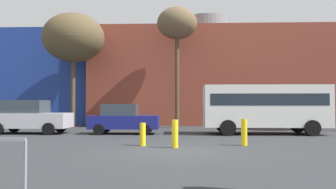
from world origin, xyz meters
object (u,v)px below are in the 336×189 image
object	(u,v)px
bare_tree_0	(177,25)
bollard_yellow_2	(175,134)
parked_car_1	(29,117)
white_bus	(265,105)
parked_car_2	(123,119)
bare_tree_2	(74,38)
bollard_yellow_1	(143,134)
bollard_yellow_0	(244,132)

from	to	relation	value
bare_tree_0	bollard_yellow_2	xyz separation A→B (m)	(0.08, -12.09, -6.95)
parked_car_1	bare_tree_0	size ratio (longest dim) A/B	0.50
white_bus	bare_tree_0	bearing A→B (deg)	132.23
parked_car_2	bare_tree_2	distance (m)	9.26
parked_car_1	white_bus	bearing A→B (deg)	0.58
parked_car_2	bare_tree_0	bearing A→B (deg)	62.15
bare_tree_2	bollard_yellow_1	world-z (taller)	bare_tree_2
bollard_yellow_2	bare_tree_0	bearing A→B (deg)	90.38
white_bus	bare_tree_0	world-z (taller)	bare_tree_0
parked_car_2	bare_tree_2	bearing A→B (deg)	129.53
bollard_yellow_1	bollard_yellow_2	bearing A→B (deg)	-25.89
parked_car_1	bare_tree_0	xyz separation A→B (m)	(8.37, 5.62, 6.53)
bollard_yellow_1	parked_car_2	bearing A→B (deg)	106.68
bare_tree_2	bollard_yellow_1	xyz separation A→B (m)	(6.39, -11.46, -6.10)
white_bus	bollard_yellow_1	bearing A→B (deg)	-136.09
parked_car_2	bollard_yellow_0	distance (m)	8.09
parked_car_2	white_bus	xyz separation A→B (m)	(7.95, 0.13, 0.78)
bare_tree_2	bare_tree_0	bearing A→B (deg)	0.01
bollard_yellow_0	bollard_yellow_1	xyz separation A→B (m)	(-4.05, -0.20, -0.08)
parked_car_2	bollard_yellow_2	bearing A→B (deg)	-64.75
bare_tree_0	bollard_yellow_0	xyz separation A→B (m)	(2.83, -11.26, -6.95)
bare_tree_2	parked_car_2	bearing A→B (deg)	-50.47
bollard_yellow_2	parked_car_1	bearing A→B (deg)	142.56
bare_tree_2	bollard_yellow_1	bearing A→B (deg)	-60.86
parked_car_1	bare_tree_2	size ratio (longest dim) A/B	0.52
parked_car_1	bollard_yellow_2	xyz separation A→B (m)	(8.45, -6.47, -0.42)
white_bus	bollard_yellow_2	world-z (taller)	white_bus
parked_car_2	bollard_yellow_0	bearing A→B (deg)	-44.22
parked_car_1	bollard_yellow_0	size ratio (longest dim) A/B	4.14
parked_car_1	parked_car_2	distance (m)	5.40
bare_tree_0	bare_tree_2	bearing A→B (deg)	-179.99
parked_car_2	bollard_yellow_1	distance (m)	6.11
parked_car_1	parked_car_2	xyz separation A→B (m)	(5.40, -0.00, -0.11)
white_bus	bollard_yellow_1	size ratio (longest dim) A/B	7.51
white_bus	bollard_yellow_1	xyz separation A→B (m)	(-6.20, -5.97, -1.17)
bollard_yellow_0	bare_tree_0	bearing A→B (deg)	104.08
bare_tree_2	bollard_yellow_0	size ratio (longest dim) A/B	7.89
parked_car_1	bare_tree_0	distance (m)	12.01
parked_car_1	bollard_yellow_1	distance (m)	9.24
parked_car_1	white_bus	distance (m)	13.37
parked_car_2	bollard_yellow_1	world-z (taller)	parked_car_2
white_bus	parked_car_2	bearing A→B (deg)	-179.03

